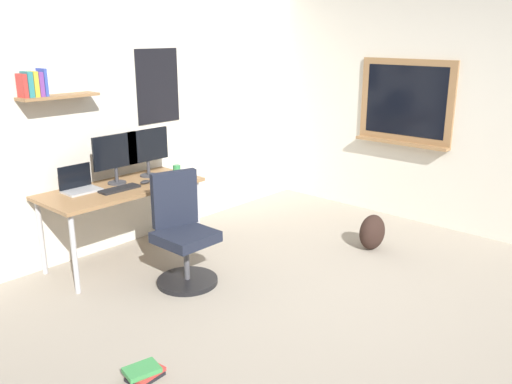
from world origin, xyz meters
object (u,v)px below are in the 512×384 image
at_px(laptop, 79,185).
at_px(monitor_primary, 116,155).
at_px(monitor_secondary, 148,149).
at_px(computer_mouse, 145,182).
at_px(backpack, 372,232).
at_px(book_stack_on_floor, 144,373).
at_px(coffee_mug, 177,170).
at_px(desk, 122,194).
at_px(keyboard, 120,189).
at_px(office_chair, 183,237).

height_order(laptop, monitor_primary, monitor_primary).
distance_m(monitor_secondary, computer_mouse, 0.37).
xyz_separation_m(laptop, backpack, (2.12, -1.75, -0.60)).
xyz_separation_m(computer_mouse, book_stack_on_floor, (-1.20, -1.54, -0.70)).
xyz_separation_m(monitor_primary, backpack, (1.76, -1.70, -0.81)).
relative_size(monitor_secondary, coffee_mug, 5.04).
bearing_deg(monitor_secondary, monitor_primary, 180.00).
bearing_deg(backpack, computer_mouse, 136.41).
distance_m(desk, monitor_secondary, 0.54).
relative_size(computer_mouse, backpack, 0.29).
xyz_separation_m(keyboard, backpack, (1.87, -1.51, -0.55)).
xyz_separation_m(office_chair, coffee_mug, (0.55, 0.72, 0.36)).
relative_size(desk, computer_mouse, 14.02).
bearing_deg(desk, computer_mouse, -22.22).
xyz_separation_m(laptop, monitor_secondary, (0.73, -0.05, 0.22)).
bearing_deg(keyboard, desk, 49.24).
height_order(desk, monitor_primary, monitor_primary).
xyz_separation_m(office_chair, monitor_secondary, (0.33, 0.86, 0.58)).
height_order(desk, monitor_secondary, monitor_secondary).
relative_size(desk, office_chair, 1.53).
bearing_deg(monitor_secondary, computer_mouse, -134.93).
xyz_separation_m(office_chair, monitor_primary, (-0.04, 0.86, 0.58)).
bearing_deg(computer_mouse, monitor_secondary, 45.07).
height_order(monitor_secondary, book_stack_on_floor, monitor_secondary).
bearing_deg(monitor_secondary, backpack, -50.76).
bearing_deg(backpack, keyboard, 141.03).
bearing_deg(computer_mouse, laptop, 155.62).
height_order(office_chair, book_stack_on_floor, office_chair).
distance_m(office_chair, monitor_primary, 1.04).
bearing_deg(monitor_primary, backpack, -44.13).
xyz_separation_m(monitor_primary, monitor_secondary, (0.36, 0.00, 0.00)).
bearing_deg(computer_mouse, keyboard, 180.00).
bearing_deg(computer_mouse, monitor_primary, 131.28).
height_order(keyboard, backpack, keyboard).
xyz_separation_m(monitor_primary, coffee_mug, (0.59, -0.14, -0.22)).
relative_size(laptop, backpack, 0.88).
distance_m(desk, computer_mouse, 0.24).
height_order(laptop, keyboard, laptop).
xyz_separation_m(laptop, coffee_mug, (0.96, -0.19, -0.01)).
bearing_deg(office_chair, laptop, 113.82).
height_order(monitor_primary, monitor_secondary, same).
bearing_deg(keyboard, monitor_primary, 60.63).
bearing_deg(computer_mouse, backpack, -43.59).
bearing_deg(desk, book_stack_on_floor, -121.56).
height_order(monitor_secondary, backpack, monitor_secondary).
bearing_deg(coffee_mug, book_stack_on_floor, -135.66).
xyz_separation_m(laptop, monitor_primary, (0.36, -0.05, 0.22)).
relative_size(desk, backpack, 4.12).
bearing_deg(monitor_primary, computer_mouse, -48.72).
distance_m(monitor_primary, book_stack_on_floor, 2.23).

